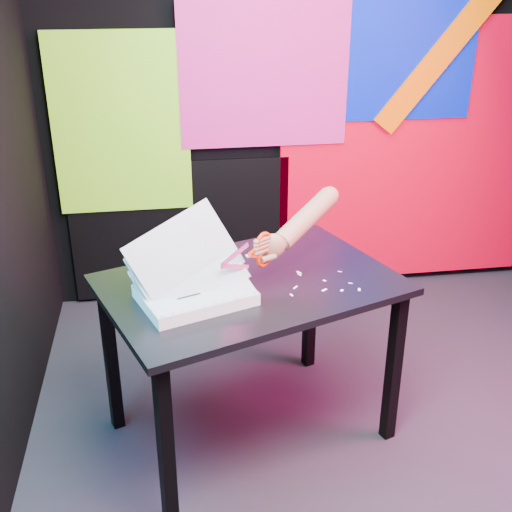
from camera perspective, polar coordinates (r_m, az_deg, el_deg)
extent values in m
cube|color=#222329|center=(2.99, 10.28, -15.70)|extent=(3.00, 3.00, 0.01)
cube|color=black|center=(3.77, 4.52, 15.96)|extent=(3.00, 0.01, 2.70)
cube|color=red|center=(4.04, 13.50, 8.70)|extent=(1.60, 0.02, 1.60)
cube|color=#0218BE|center=(3.88, 13.05, 17.17)|extent=(0.85, 0.02, 0.75)
cube|color=#C21B75|center=(3.67, 0.75, 15.80)|extent=(0.95, 0.02, 0.80)
cube|color=#77DB1C|center=(3.68, -11.91, 11.35)|extent=(0.75, 0.02, 1.00)
cube|color=#EB5900|center=(3.97, 17.56, 18.31)|extent=(0.91, 0.02, 1.11)
cube|color=black|center=(3.89, -6.66, 2.35)|extent=(1.30, 0.02, 0.85)
cube|color=black|center=(2.37, -8.01, -16.56)|extent=(0.06, 0.06, 0.72)
cube|color=black|center=(2.87, -12.77, -8.85)|extent=(0.06, 0.06, 0.72)
cube|color=black|center=(2.80, 12.14, -9.68)|extent=(0.06, 0.06, 0.72)
cube|color=black|center=(3.23, 4.83, -4.18)|extent=(0.06, 0.06, 0.72)
cube|color=black|center=(2.58, -0.51, -2.57)|extent=(1.34, 1.11, 0.03)
cube|color=white|center=(2.43, -5.42, -3.48)|extent=(0.48, 0.41, 0.05)
cube|color=white|center=(2.42, -5.45, -2.96)|extent=(0.47, 0.41, 0.00)
cube|color=white|center=(2.42, -5.45, -2.86)|extent=(0.47, 0.39, 0.12)
cube|color=white|center=(2.42, -5.73, -2.21)|extent=(0.48, 0.37, 0.21)
cube|color=white|center=(2.41, -6.04, -1.07)|extent=(0.48, 0.32, 0.30)
cube|color=white|center=(2.41, -6.34, 0.03)|extent=(0.47, 0.28, 0.35)
cylinder|color=black|center=(2.25, -8.35, -5.35)|extent=(0.01, 0.01, 0.00)
cylinder|color=black|center=(2.26, -7.39, -5.12)|extent=(0.01, 0.01, 0.00)
cylinder|color=black|center=(2.28, -6.44, -4.89)|extent=(0.01, 0.01, 0.00)
cylinder|color=black|center=(2.29, -5.50, -4.66)|extent=(0.01, 0.01, 0.00)
cylinder|color=black|center=(2.30, -4.57, -4.44)|extent=(0.01, 0.01, 0.00)
cylinder|color=black|center=(2.32, -3.66, -4.21)|extent=(0.01, 0.01, 0.00)
cylinder|color=black|center=(2.33, -2.75, -3.99)|extent=(0.01, 0.01, 0.00)
cylinder|color=black|center=(2.35, -1.86, -3.76)|extent=(0.01, 0.01, 0.00)
cylinder|color=black|center=(2.36, -0.98, -3.54)|extent=(0.01, 0.01, 0.00)
cylinder|color=black|center=(2.38, -0.12, -3.33)|extent=(0.01, 0.01, 0.00)
cylinder|color=black|center=(2.48, -10.56, -2.55)|extent=(0.01, 0.01, 0.00)
cylinder|color=black|center=(2.49, -9.68, -2.36)|extent=(0.01, 0.01, 0.00)
cylinder|color=black|center=(2.50, -8.81, -2.16)|extent=(0.01, 0.01, 0.00)
cylinder|color=black|center=(2.51, -7.94, -1.97)|extent=(0.01, 0.01, 0.00)
cylinder|color=black|center=(2.53, -7.09, -1.78)|extent=(0.01, 0.01, 0.00)
cylinder|color=black|center=(2.54, -6.24, -1.59)|extent=(0.01, 0.01, 0.00)
cylinder|color=black|center=(2.55, -5.40, -1.40)|extent=(0.01, 0.01, 0.00)
cylinder|color=black|center=(2.57, -4.57, -1.22)|extent=(0.01, 0.01, 0.00)
cylinder|color=black|center=(2.58, -3.75, -1.03)|extent=(0.01, 0.01, 0.00)
cylinder|color=black|center=(2.60, -2.94, -0.85)|extent=(0.01, 0.01, 0.00)
cube|color=black|center=(2.43, -7.99, -2.90)|extent=(0.07, 0.04, 0.00)
cube|color=black|center=(2.45, -5.29, -2.53)|extent=(0.05, 0.03, 0.00)
cube|color=black|center=(2.37, -5.98, -3.57)|extent=(0.09, 0.04, 0.00)
cube|color=silver|center=(2.40, -1.92, 0.09)|extent=(0.12, 0.08, 0.07)
cube|color=silver|center=(2.42, -1.91, -0.96)|extent=(0.12, 0.08, 0.07)
cylinder|color=silver|center=(2.45, -0.72, 0.03)|extent=(0.02, 0.02, 0.02)
cube|color=red|center=(2.47, -0.29, -0.02)|extent=(0.05, 0.04, 0.03)
cube|color=red|center=(2.46, -0.29, 0.40)|extent=(0.05, 0.04, 0.03)
torus|color=red|center=(2.49, 0.70, 1.34)|extent=(0.07, 0.06, 0.08)
torus|color=red|center=(2.52, 0.69, -0.19)|extent=(0.07, 0.06, 0.08)
ellipsoid|color=brown|center=(2.54, 1.53, 0.89)|extent=(0.10, 0.06, 0.10)
cylinder|color=brown|center=(2.51, 0.69, 0.49)|extent=(0.07, 0.06, 0.02)
cylinder|color=brown|center=(2.50, 0.70, 0.87)|extent=(0.07, 0.06, 0.02)
cylinder|color=brown|center=(2.49, 0.70, 1.22)|extent=(0.06, 0.05, 0.02)
cylinder|color=brown|center=(2.49, 0.70, 1.52)|extent=(0.06, 0.05, 0.02)
cylinder|color=brown|center=(2.52, 1.14, -0.18)|extent=(0.07, 0.04, 0.03)
cylinder|color=brown|center=(2.57, 2.32, 1.28)|extent=(0.09, 0.09, 0.07)
cylinder|color=brown|center=(2.64, 4.49, 3.37)|extent=(0.31, 0.25, 0.20)
sphere|color=brown|center=(2.72, 6.56, 5.35)|extent=(0.08, 0.08, 0.08)
cube|color=white|center=(2.68, 7.47, -1.38)|extent=(0.02, 0.01, 0.00)
cube|color=white|center=(2.52, 6.10, -3.02)|extent=(0.03, 0.02, 0.00)
cube|color=white|center=(2.53, 3.52, -2.80)|extent=(0.02, 0.02, 0.00)
cube|color=white|center=(2.65, 3.85, -1.47)|extent=(0.02, 0.03, 0.00)
cube|color=white|center=(2.53, 7.64, -3.04)|extent=(0.02, 0.02, 0.00)
cube|color=white|center=(2.54, 9.16, -2.97)|extent=(0.02, 0.02, 0.00)
cube|color=white|center=(2.59, 6.11, -2.19)|extent=(0.01, 0.02, 0.00)
cube|color=white|center=(2.59, 8.39, -2.41)|extent=(0.02, 0.01, 0.00)
cube|color=white|center=(2.63, 3.88, -1.65)|extent=(0.02, 0.02, 0.00)
cube|color=white|center=(2.47, 3.18, -3.48)|extent=(0.01, 0.02, 0.00)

